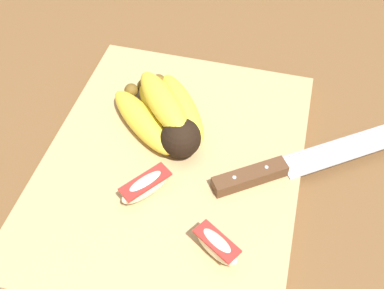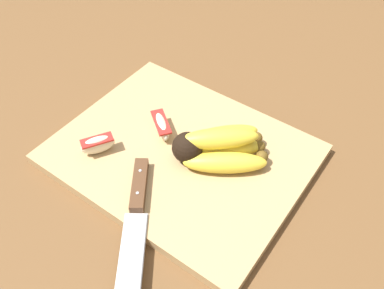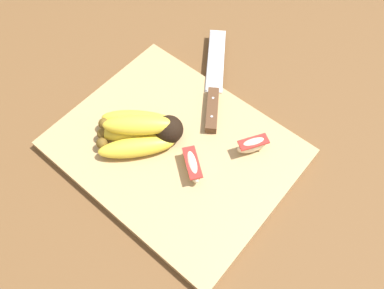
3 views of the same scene
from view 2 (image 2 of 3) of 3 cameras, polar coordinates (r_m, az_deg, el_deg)
ground_plane at (r=0.74m, az=0.12°, el=-1.60°), size 6.00×6.00×0.00m
cutting_board at (r=0.73m, az=-1.51°, el=-1.36°), size 0.43×0.34×0.02m
banana_bunch at (r=0.70m, az=3.51°, el=-0.33°), size 0.17×0.17×0.06m
chefs_knife at (r=0.65m, az=-7.70°, el=-9.19°), size 0.19×0.25×0.02m
apple_wedge_near at (r=0.73m, az=-12.98°, el=0.01°), size 0.05×0.06×0.04m
apple_wedge_middle at (r=0.75m, az=-4.46°, el=2.50°), size 0.07×0.06×0.03m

